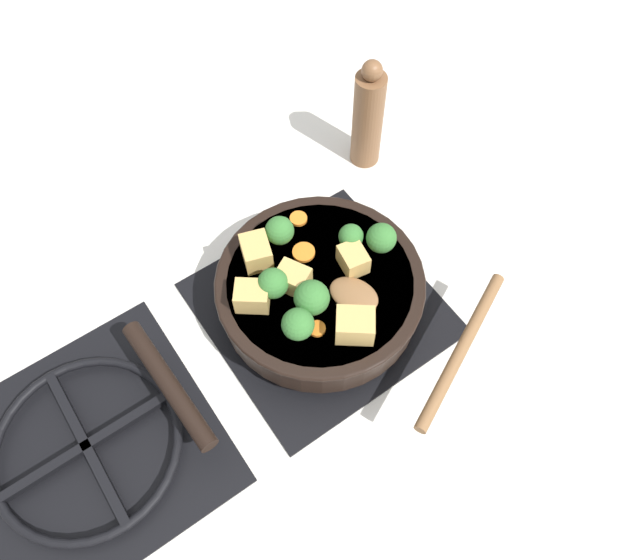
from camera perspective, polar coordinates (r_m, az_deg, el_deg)
ground_plane at (r=0.91m, az=-0.00°, el=-2.61°), size 2.40×2.40×0.00m
front_burner_grate at (r=0.90m, az=-0.00°, el=-2.25°), size 0.31×0.31×0.03m
rear_burner_grate at (r=0.87m, az=-20.39°, el=-14.19°), size 0.31×0.31×0.03m
skillet_pan at (r=0.86m, az=-0.17°, el=-0.94°), size 0.29×0.40×0.06m
wooden_spoon at (r=0.80m, az=8.61°, el=-4.10°), size 0.24×0.22×0.02m
tofu_cube_center_large at (r=0.82m, az=-2.49°, el=0.13°), size 0.05×0.05×0.03m
tofu_cube_near_handle at (r=0.84m, az=-5.85°, el=2.56°), size 0.05×0.05×0.04m
tofu_cube_east_chunk at (r=0.83m, az=3.05°, el=1.91°), size 0.05×0.04×0.03m
tofu_cube_west_chunk at (r=0.81m, az=-6.23°, el=-1.48°), size 0.05×0.06×0.03m
tofu_cube_back_piece at (r=0.78m, az=3.23°, el=-4.17°), size 0.06×0.06×0.04m
broccoli_floret_near_spoon at (r=0.84m, az=5.63°, el=3.82°), size 0.04×0.04×0.05m
broccoli_floret_center_top at (r=0.77m, az=-2.03°, el=-4.08°), size 0.04×0.04×0.05m
broccoli_floret_east_rim at (r=0.85m, az=-3.71°, el=4.52°), size 0.04×0.04×0.05m
broccoli_floret_west_rim at (r=0.79m, az=-0.76°, el=-1.64°), size 0.05×0.05×0.05m
broccoli_floret_north_edge at (r=0.85m, az=2.85°, el=3.99°), size 0.03×0.03×0.04m
broccoli_floret_south_cluster at (r=0.80m, az=-4.32°, el=-0.32°), size 0.04×0.04×0.05m
carrot_slice_orange_thin at (r=0.86m, az=-1.50°, el=2.55°), size 0.03×0.03×0.01m
carrot_slice_near_center at (r=0.80m, az=-0.28°, el=-4.47°), size 0.02×0.02×0.01m
carrot_slice_edge_slice at (r=0.89m, az=-1.98°, el=5.63°), size 0.02×0.02×0.01m
pepper_mill at (r=1.01m, az=4.40°, el=14.61°), size 0.05×0.05×0.20m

